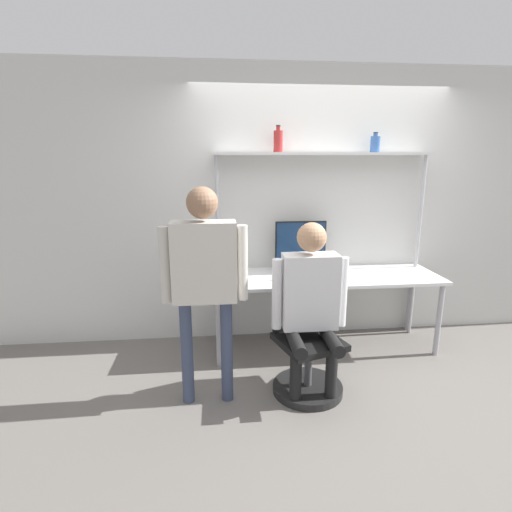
{
  "coord_description": "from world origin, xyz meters",
  "views": [
    {
      "loc": [
        -1.04,
        -3.21,
        1.83
      ],
      "look_at": [
        -0.73,
        -0.21,
        1.09
      ],
      "focal_mm": 28.0,
      "sensor_mm": 36.0,
      "label": 1
    }
  ],
  "objects": [
    {
      "name": "shelf_unit",
      "position": [
        0.0,
        0.58,
        1.61
      ],
      "size": [
        2.07,
        0.24,
        1.88
      ],
      "color": "silver",
      "rests_on": "ground_plane"
    },
    {
      "name": "laptop",
      "position": [
        -0.29,
        0.22,
        0.8
      ],
      "size": [
        0.3,
        0.22,
        0.22
      ],
      "color": "#BCBCC1",
      "rests_on": "desk"
    },
    {
      "name": "cell_phone",
      "position": [
        -0.01,
        0.13,
        0.74
      ],
      "size": [
        0.07,
        0.15,
        0.01
      ],
      "color": "#264C8C",
      "rests_on": "desk"
    },
    {
      "name": "monitor",
      "position": [
        -0.21,
        0.55,
        1.0
      ],
      "size": [
        0.5,
        0.2,
        0.5
      ],
      "color": "black",
      "rests_on": "desk"
    },
    {
      "name": "ground_plane",
      "position": [
        0.0,
        0.0,
        0.0
      ],
      "size": [
        12.0,
        12.0,
        0.0
      ],
      "primitive_type": "plane",
      "color": "slate"
    },
    {
      "name": "person_standing",
      "position": [
        -1.12,
        -0.44,
        1.05
      ],
      "size": [
        0.63,
        0.22,
        1.64
      ],
      "color": "#38425B",
      "rests_on": "ground_plane"
    },
    {
      "name": "bottle_blue",
      "position": [
        0.49,
        0.58,
        1.96
      ],
      "size": [
        0.09,
        0.09,
        0.19
      ],
      "color": "#335999",
      "rests_on": "shelf_unit"
    },
    {
      "name": "desk",
      "position": [
        0.0,
        0.37,
        0.67
      ],
      "size": [
        2.18,
        0.69,
        0.74
      ],
      "color": "white",
      "rests_on": "ground_plane"
    },
    {
      "name": "office_chair",
      "position": [
        -0.34,
        -0.37,
        0.28
      ],
      "size": [
        0.58,
        0.58,
        0.91
      ],
      "color": "black",
      "rests_on": "ground_plane"
    },
    {
      "name": "person_seated",
      "position": [
        -0.33,
        -0.41,
        0.81
      ],
      "size": [
        0.59,
        0.47,
        1.37
      ],
      "color": "black",
      "rests_on": "ground_plane"
    },
    {
      "name": "wall_back",
      "position": [
        0.0,
        0.74,
        1.35
      ],
      "size": [
        8.0,
        0.06,
        2.7
      ],
      "color": "silver",
      "rests_on": "ground_plane"
    },
    {
      "name": "bottle_red",
      "position": [
        -0.44,
        0.58,
        1.98
      ],
      "size": [
        0.08,
        0.08,
        0.24
      ],
      "color": "maroon",
      "rests_on": "shelf_unit"
    }
  ]
}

